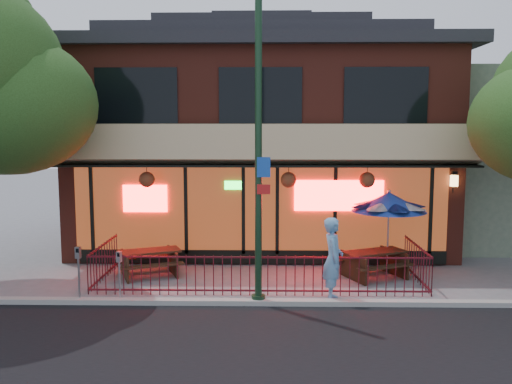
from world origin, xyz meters
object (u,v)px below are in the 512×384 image
pedestrian (333,259)px  parking_meter_near (119,268)px  picnic_table_left (149,259)px  picnic_table_right (374,260)px  street_light (259,169)px  parking_meter_far (79,265)px  patio_umbrella (389,202)px

pedestrian → parking_meter_near: bearing=94.8°
picnic_table_left → parking_meter_near: 2.33m
picnic_table_right → pedestrian: bearing=-124.7°
parking_meter_near → picnic_table_left: bearing=85.3°
street_light → parking_meter_far: 4.77m
street_light → parking_meter_far: street_light is taller
street_light → picnic_table_right: bearing=36.0°
picnic_table_right → parking_meter_near: parking_meter_near is taller
street_light → pedestrian: 2.80m
patio_umbrella → parking_meter_far: 8.36m
street_light → parking_meter_near: bearing=180.0°
picnic_table_left → picnic_table_right: 6.18m
street_light → pedestrian: size_ratio=3.52×
pedestrian → parking_meter_near: (-5.00, -0.30, -0.17)m
picnic_table_right → pedestrian: 2.45m
street_light → patio_umbrella: size_ratio=2.96×
pedestrian → picnic_table_right: bearing=-33.4°
street_light → patio_umbrella: 4.69m
street_light → parking_meter_far: (-4.20, 0.00, -2.25)m
picnic_table_left → picnic_table_right: (6.18, -0.03, 0.01)m
picnic_table_left → pedestrian: bearing=-22.5°
patio_umbrella → parking_meter_near: (-6.84, -2.79, -1.19)m
picnic_table_left → parking_meter_far: parking_meter_far is taller
picnic_table_left → street_light: bearing=-37.0°
street_light → picnic_table_right: street_light is taller
picnic_table_left → parking_meter_near: (-0.19, -2.30, 0.35)m
street_light → patio_umbrella: bearing=37.8°
parking_meter_near → parking_meter_far: size_ratio=0.92×
patio_umbrella → pedestrian: bearing=-126.5°
picnic_table_right → pedestrian: pedestrian is taller
picnic_table_right → pedestrian: size_ratio=1.06×
picnic_table_right → pedestrian: (-1.36, -1.97, 0.51)m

